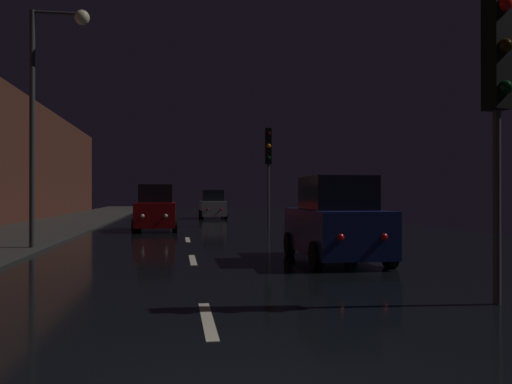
{
  "coord_description": "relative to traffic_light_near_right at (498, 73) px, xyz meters",
  "views": [
    {
      "loc": [
        -0.42,
        -4.37,
        1.7
      ],
      "look_at": [
        2.18,
        13.43,
        1.77
      ],
      "focal_mm": 38.32,
      "sensor_mm": 36.0,
      "label": 1
    }
  ],
  "objects": [
    {
      "name": "streetlamp_overhead",
      "position": [
        -8.6,
        8.88,
        1.17
      ],
      "size": [
        1.7,
        0.44,
        7.13
      ],
      "color": "#2D2D30",
      "rests_on": "ground"
    },
    {
      "name": "car_approaching_headlights",
      "position": [
        -5.84,
        18.07,
        -2.58
      ],
      "size": [
        1.96,
        4.25,
        2.14
      ],
      "rotation": [
        0.0,
        0.0,
        -1.57
      ],
      "color": "maroon",
      "rests_on": "ground"
    },
    {
      "name": "lane_centerline",
      "position": [
        -4.48,
        6.2,
        -3.55
      ],
      "size": [
        0.16,
        15.24,
        0.01
      ],
      "color": "beige",
      "rests_on": "ground"
    },
    {
      "name": "sidewalk_left",
      "position": [
        -11.16,
        21.1,
        -3.49
      ],
      "size": [
        4.4,
        84.0,
        0.15
      ],
      "primitive_type": "cube",
      "color": "#33302D",
      "rests_on": "ground"
    },
    {
      "name": "ground",
      "position": [
        -4.48,
        21.1,
        -3.57
      ],
      "size": [
        25.75,
        84.0,
        0.02
      ],
      "primitive_type": "cube",
      "color": "black"
    },
    {
      "name": "car_parked_right_near",
      "position": [
        -0.9,
        5.63,
        -2.58
      ],
      "size": [
        1.97,
        4.26,
        2.14
      ],
      "rotation": [
        0.0,
        0.0,
        1.57
      ],
      "color": "#141E51",
      "rests_on": "ground"
    },
    {
      "name": "traffic_light_far_right",
      "position": [
        -0.1,
        20.54,
        0.22
      ],
      "size": [
        0.31,
        0.46,
        5.17
      ],
      "rotation": [
        0.0,
        0.0,
        -1.59
      ],
      "color": "#38383A",
      "rests_on": "ground"
    },
    {
      "name": "traffic_light_near_right",
      "position": [
        0.0,
        0.0,
        0.0
      ],
      "size": [
        0.36,
        0.48,
        4.9
      ],
      "rotation": [
        0.0,
        0.0,
        -1.41
      ],
      "color": "#38383A",
      "rests_on": "ground"
    },
    {
      "name": "car_distant_taillights",
      "position": [
        -2.4,
        30.18,
        -2.66
      ],
      "size": [
        1.81,
        3.92,
        1.97
      ],
      "rotation": [
        0.0,
        0.0,
        1.57
      ],
      "color": "#A5A8AD",
      "rests_on": "ground"
    }
  ]
}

